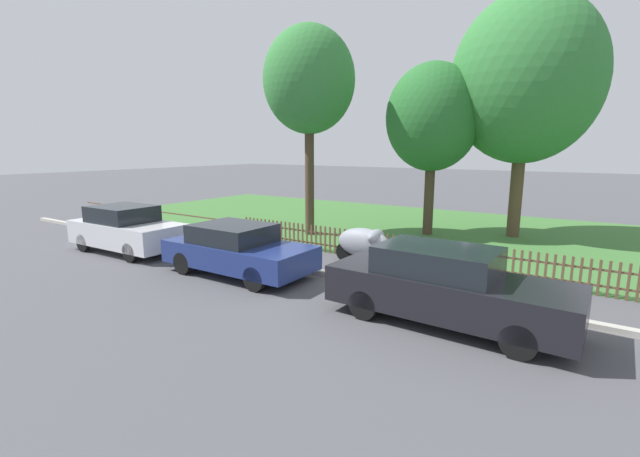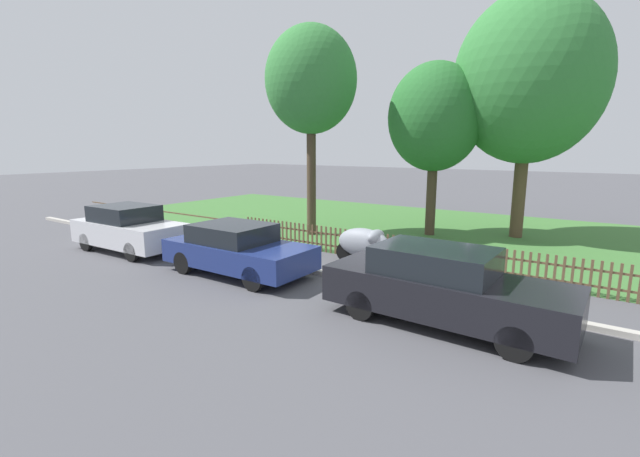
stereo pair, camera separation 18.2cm
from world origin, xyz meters
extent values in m
plane|color=#4C4C51|center=(0.00, 0.00, 0.00)|extent=(120.00, 120.00, 0.00)
cube|color=#B2ADA3|center=(0.00, 0.10, 0.06)|extent=(36.43, 0.20, 0.12)
cube|color=#3D7033|center=(0.00, 8.11, 0.01)|extent=(36.43, 11.72, 0.01)
cube|color=brown|center=(0.00, 2.28, 0.24)|extent=(36.43, 0.03, 0.05)
cube|color=brown|center=(0.00, 2.28, 0.62)|extent=(36.43, 0.03, 0.05)
cube|color=brown|center=(-7.19, 2.25, 0.43)|extent=(0.06, 0.03, 0.85)
cube|color=brown|center=(-7.00, 2.25, 0.43)|extent=(0.06, 0.03, 0.85)
cube|color=brown|center=(-6.82, 2.25, 0.43)|extent=(0.06, 0.03, 0.85)
cube|color=brown|center=(-6.64, 2.25, 0.43)|extent=(0.06, 0.03, 0.85)
cube|color=brown|center=(-6.46, 2.25, 0.43)|extent=(0.06, 0.03, 0.85)
cube|color=brown|center=(-6.28, 2.25, 0.43)|extent=(0.06, 0.03, 0.85)
cube|color=brown|center=(-6.10, 2.25, 0.43)|extent=(0.06, 0.03, 0.85)
cube|color=brown|center=(-5.91, 2.25, 0.43)|extent=(0.06, 0.03, 0.85)
cube|color=brown|center=(-5.73, 2.25, 0.43)|extent=(0.06, 0.03, 0.85)
cube|color=brown|center=(-5.55, 2.25, 0.43)|extent=(0.06, 0.03, 0.85)
cube|color=brown|center=(-5.37, 2.25, 0.43)|extent=(0.06, 0.03, 0.85)
cube|color=brown|center=(-5.19, 2.25, 0.43)|extent=(0.06, 0.03, 0.85)
cube|color=brown|center=(-5.00, 2.25, 0.43)|extent=(0.06, 0.03, 0.85)
cube|color=brown|center=(-4.82, 2.25, 0.43)|extent=(0.06, 0.03, 0.85)
cube|color=brown|center=(-4.64, 2.25, 0.43)|extent=(0.06, 0.03, 0.85)
cube|color=brown|center=(-4.46, 2.25, 0.43)|extent=(0.06, 0.03, 0.85)
cube|color=brown|center=(-4.28, 2.25, 0.43)|extent=(0.06, 0.03, 0.85)
cube|color=brown|center=(-4.09, 2.25, 0.43)|extent=(0.06, 0.03, 0.85)
cube|color=brown|center=(-3.91, 2.25, 0.43)|extent=(0.06, 0.03, 0.85)
cube|color=brown|center=(-3.73, 2.25, 0.43)|extent=(0.06, 0.03, 0.85)
cube|color=brown|center=(-3.55, 2.25, 0.43)|extent=(0.06, 0.03, 0.85)
cube|color=brown|center=(-3.37, 2.25, 0.43)|extent=(0.06, 0.03, 0.85)
cube|color=brown|center=(-3.18, 2.25, 0.43)|extent=(0.06, 0.03, 0.85)
cube|color=brown|center=(-3.00, 2.25, 0.43)|extent=(0.06, 0.03, 0.85)
cube|color=brown|center=(-2.82, 2.25, 0.43)|extent=(0.06, 0.03, 0.85)
cube|color=brown|center=(-2.64, 2.25, 0.43)|extent=(0.06, 0.03, 0.85)
cube|color=brown|center=(-2.46, 2.25, 0.43)|extent=(0.06, 0.03, 0.85)
cube|color=brown|center=(-2.27, 2.25, 0.43)|extent=(0.06, 0.03, 0.85)
cube|color=brown|center=(-2.09, 2.25, 0.43)|extent=(0.06, 0.03, 0.85)
cube|color=brown|center=(-1.91, 2.25, 0.43)|extent=(0.06, 0.03, 0.85)
cube|color=brown|center=(-1.73, 2.25, 0.43)|extent=(0.06, 0.03, 0.85)
cube|color=brown|center=(-1.55, 2.25, 0.43)|extent=(0.06, 0.03, 0.85)
cube|color=brown|center=(-1.36, 2.25, 0.43)|extent=(0.06, 0.03, 0.85)
cube|color=brown|center=(-1.18, 2.25, 0.43)|extent=(0.06, 0.03, 0.85)
cube|color=brown|center=(-1.00, 2.25, 0.43)|extent=(0.06, 0.03, 0.85)
cube|color=brown|center=(-0.82, 2.25, 0.43)|extent=(0.06, 0.03, 0.85)
cube|color=brown|center=(-0.64, 2.25, 0.43)|extent=(0.06, 0.03, 0.85)
cube|color=brown|center=(-0.45, 2.25, 0.43)|extent=(0.06, 0.03, 0.85)
cube|color=brown|center=(-0.27, 2.25, 0.43)|extent=(0.06, 0.03, 0.85)
cube|color=brown|center=(-0.09, 2.25, 0.43)|extent=(0.06, 0.03, 0.85)
cube|color=brown|center=(0.09, 2.25, 0.43)|extent=(0.06, 0.03, 0.85)
cube|color=brown|center=(0.27, 2.25, 0.43)|extent=(0.06, 0.03, 0.85)
cube|color=brown|center=(0.45, 2.25, 0.43)|extent=(0.06, 0.03, 0.85)
cube|color=brown|center=(0.64, 2.25, 0.43)|extent=(0.06, 0.03, 0.85)
cube|color=brown|center=(0.82, 2.25, 0.43)|extent=(0.06, 0.03, 0.85)
cube|color=brown|center=(1.00, 2.25, 0.43)|extent=(0.06, 0.03, 0.85)
cube|color=brown|center=(1.18, 2.25, 0.43)|extent=(0.06, 0.03, 0.85)
cube|color=brown|center=(1.36, 2.25, 0.43)|extent=(0.06, 0.03, 0.85)
cube|color=brown|center=(1.55, 2.25, 0.43)|extent=(0.06, 0.03, 0.85)
cube|color=brown|center=(1.73, 2.25, 0.43)|extent=(0.06, 0.03, 0.85)
cube|color=brown|center=(1.91, 2.25, 0.43)|extent=(0.06, 0.03, 0.85)
cube|color=brown|center=(2.09, 2.25, 0.43)|extent=(0.06, 0.03, 0.85)
cube|color=brown|center=(2.27, 2.25, 0.43)|extent=(0.06, 0.03, 0.85)
cube|color=brown|center=(2.46, 2.25, 0.43)|extent=(0.06, 0.03, 0.85)
cube|color=brown|center=(2.64, 2.25, 0.43)|extent=(0.06, 0.03, 0.85)
cube|color=brown|center=(2.82, 2.25, 0.43)|extent=(0.06, 0.03, 0.85)
cube|color=brown|center=(3.00, 2.25, 0.43)|extent=(0.06, 0.03, 0.85)
cube|color=brown|center=(3.18, 2.25, 0.43)|extent=(0.06, 0.03, 0.85)
cube|color=brown|center=(3.37, 2.25, 0.43)|extent=(0.06, 0.03, 0.85)
cube|color=brown|center=(3.55, 2.25, 0.43)|extent=(0.06, 0.03, 0.85)
cube|color=brown|center=(3.73, 2.25, 0.43)|extent=(0.06, 0.03, 0.85)
cube|color=brown|center=(3.91, 2.25, 0.43)|extent=(0.06, 0.03, 0.85)
cube|color=brown|center=(4.09, 2.25, 0.43)|extent=(0.06, 0.03, 0.85)
cube|color=brown|center=(4.28, 2.25, 0.43)|extent=(0.06, 0.03, 0.85)
cube|color=brown|center=(4.46, 2.25, 0.43)|extent=(0.06, 0.03, 0.85)
cube|color=silver|center=(-9.11, -1.25, 0.62)|extent=(4.07, 1.84, 0.74)
cube|color=black|center=(-9.31, -1.26, 1.24)|extent=(1.97, 1.60, 0.51)
cylinder|color=black|center=(-7.88, -0.43, 0.29)|extent=(0.59, 0.16, 0.59)
cylinder|color=black|center=(-7.84, -2.01, 0.29)|extent=(0.59, 0.16, 0.59)
cylinder|color=black|center=(-10.38, -0.50, 0.29)|extent=(0.59, 0.16, 0.59)
cylinder|color=black|center=(-10.33, -2.08, 0.29)|extent=(0.59, 0.16, 0.59)
cube|color=navy|center=(-4.29, -1.09, 0.56)|extent=(4.13, 1.84, 0.61)
cube|color=black|center=(-4.50, -1.09, 1.11)|extent=(1.99, 1.64, 0.48)
cylinder|color=black|center=(-3.02, -0.24, 0.30)|extent=(0.61, 0.14, 0.60)
cylinder|color=black|center=(-3.01, -1.91, 0.30)|extent=(0.61, 0.14, 0.60)
cylinder|color=black|center=(-5.57, -0.26, 0.30)|extent=(0.61, 0.14, 0.60)
cylinder|color=black|center=(-5.56, -1.93, 0.30)|extent=(0.61, 0.14, 0.60)
cube|color=black|center=(1.35, -1.23, 0.62)|extent=(4.60, 1.74, 0.73)
cube|color=black|center=(1.12, -1.23, 1.23)|extent=(2.22, 1.53, 0.51)
cylinder|color=black|center=(2.78, -0.51, 0.30)|extent=(0.60, 0.15, 0.59)
cylinder|color=black|center=(2.74, -2.01, 0.30)|extent=(0.60, 0.15, 0.59)
cylinder|color=black|center=(-0.05, -0.45, 0.30)|extent=(0.60, 0.15, 0.59)
cylinder|color=black|center=(-0.08, -1.95, 0.30)|extent=(0.60, 0.15, 0.59)
cylinder|color=black|center=(-1.40, 1.65, 0.28)|extent=(0.57, 0.10, 0.57)
cylinder|color=black|center=(-2.64, 1.65, 0.28)|extent=(0.57, 0.10, 0.57)
ellipsoid|color=gray|center=(-2.02, 1.65, 0.65)|extent=(1.63, 0.63, 0.85)
ellipsoid|color=gray|center=(-1.63, 1.65, 0.87)|extent=(0.38, 0.79, 0.39)
cylinder|color=#473828|center=(-5.86, 4.39, 2.36)|extent=(0.35, 0.35, 4.73)
ellipsoid|color=#337A38|center=(-5.86, 4.39, 5.80)|extent=(3.40, 3.40, 3.91)
cylinder|color=#473828|center=(-2.02, 6.95, 1.68)|extent=(0.37, 0.37, 3.36)
ellipsoid|color=#286B2D|center=(-2.02, 6.95, 4.46)|extent=(3.48, 3.48, 4.00)
cylinder|color=brown|center=(0.84, 8.41, 2.06)|extent=(0.46, 0.46, 4.12)
ellipsoid|color=#337A38|center=(0.84, 8.41, 5.77)|extent=(5.22, 5.22, 6.00)
camera|label=1|loc=(3.66, -9.05, 3.34)|focal=24.00mm
camera|label=2|loc=(3.81, -8.95, 3.34)|focal=24.00mm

